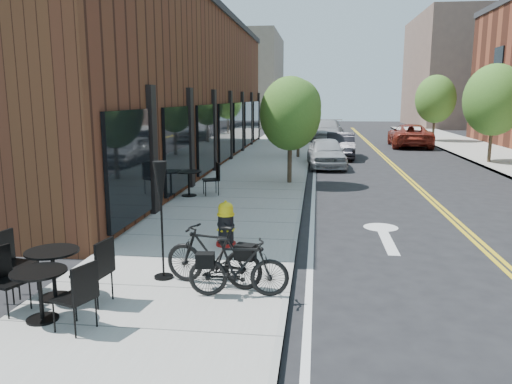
{
  "coord_description": "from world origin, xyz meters",
  "views": [
    {
      "loc": [
        0.38,
        -9.02,
        3.18
      ],
      "look_at": [
        -1.02,
        2.36,
        1.0
      ],
      "focal_mm": 35.0,
      "sensor_mm": 36.0,
      "label": 1
    }
  ],
  "objects_px": {
    "bistro_set_a": "(40,288)",
    "bistro_set_b": "(53,267)",
    "parked_car_c": "(327,131)",
    "patio_umbrella": "(161,195)",
    "parked_car_b": "(340,145)",
    "bicycle_right": "(239,267)",
    "parked_car_a": "(326,152)",
    "bicycle_left": "(213,255)",
    "bistro_set_c": "(189,180)",
    "parked_car_far": "(410,135)",
    "fire_hydrant": "(226,224)"
  },
  "relations": [
    {
      "from": "bicycle_right",
      "to": "parked_car_c",
      "type": "height_order",
      "value": "parked_car_c"
    },
    {
      "from": "fire_hydrant",
      "to": "bicycle_right",
      "type": "xyz_separation_m",
      "value": [
        0.69,
        -2.67,
        0.02
      ]
    },
    {
      "from": "parked_car_b",
      "to": "patio_umbrella",
      "type": "bearing_deg",
      "value": -99.77
    },
    {
      "from": "patio_umbrella",
      "to": "parked_car_a",
      "type": "bearing_deg",
      "value": 78.8
    },
    {
      "from": "bistro_set_b",
      "to": "parked_car_b",
      "type": "relative_size",
      "value": 0.46
    },
    {
      "from": "bistro_set_a",
      "to": "parked_car_c",
      "type": "distance_m",
      "value": 31.29
    },
    {
      "from": "bistro_set_c",
      "to": "fire_hydrant",
      "type": "bearing_deg",
      "value": -89.82
    },
    {
      "from": "bicycle_left",
      "to": "bistro_set_a",
      "type": "distance_m",
      "value": 2.63
    },
    {
      "from": "bicycle_left",
      "to": "patio_umbrella",
      "type": "relative_size",
      "value": 0.85
    },
    {
      "from": "bicycle_left",
      "to": "parked_car_c",
      "type": "distance_m",
      "value": 29.5
    },
    {
      "from": "bicycle_right",
      "to": "bistro_set_b",
      "type": "xyz_separation_m",
      "value": [
        -2.82,
        -0.42,
        0.03
      ]
    },
    {
      "from": "bicycle_left",
      "to": "parked_car_far",
      "type": "distance_m",
      "value": 26.87
    },
    {
      "from": "bistro_set_c",
      "to": "parked_car_far",
      "type": "relative_size",
      "value": 0.36
    },
    {
      "from": "bicycle_right",
      "to": "bistro_set_b",
      "type": "bearing_deg",
      "value": 92.84
    },
    {
      "from": "bistro_set_a",
      "to": "parked_car_a",
      "type": "bearing_deg",
      "value": 95.86
    },
    {
      "from": "fire_hydrant",
      "to": "bistro_set_a",
      "type": "bearing_deg",
      "value": -95.24
    },
    {
      "from": "parked_car_far",
      "to": "bicycle_right",
      "type": "bearing_deg",
      "value": 77.72
    },
    {
      "from": "parked_car_a",
      "to": "parked_car_b",
      "type": "xyz_separation_m",
      "value": [
        0.8,
        3.64,
        -0.01
      ]
    },
    {
      "from": "parked_car_a",
      "to": "bicycle_right",
      "type": "bearing_deg",
      "value": -100.21
    },
    {
      "from": "parked_car_a",
      "to": "parked_car_b",
      "type": "bearing_deg",
      "value": 73.11
    },
    {
      "from": "patio_umbrella",
      "to": "parked_car_b",
      "type": "xyz_separation_m",
      "value": [
        3.8,
        18.78,
        -0.89
      ]
    },
    {
      "from": "bistro_set_b",
      "to": "patio_umbrella",
      "type": "distance_m",
      "value": 2.0
    },
    {
      "from": "parked_car_a",
      "to": "bistro_set_c",
      "type": "bearing_deg",
      "value": -123.31
    },
    {
      "from": "bistro_set_a",
      "to": "bistro_set_b",
      "type": "xyz_separation_m",
      "value": [
        -0.22,
        0.75,
        0.03
      ]
    },
    {
      "from": "bicycle_left",
      "to": "bistro_set_c",
      "type": "relative_size",
      "value": 0.89
    },
    {
      "from": "bistro_set_c",
      "to": "parked_car_c",
      "type": "xyz_separation_m",
      "value": [
        4.65,
        22.01,
        0.15
      ]
    },
    {
      "from": "fire_hydrant",
      "to": "parked_car_b",
      "type": "relative_size",
      "value": 0.23
    },
    {
      "from": "bicycle_right",
      "to": "parked_car_c",
      "type": "relative_size",
      "value": 0.29
    },
    {
      "from": "fire_hydrant",
      "to": "parked_car_far",
      "type": "xyz_separation_m",
      "value": [
        7.82,
        23.5,
        0.17
      ]
    },
    {
      "from": "bicycle_right",
      "to": "fire_hydrant",
      "type": "bearing_deg",
      "value": 8.89
    },
    {
      "from": "bicycle_right",
      "to": "bicycle_left",
      "type": "bearing_deg",
      "value": 45.17
    },
    {
      "from": "bicycle_left",
      "to": "parked_car_c",
      "type": "relative_size",
      "value": 0.32
    },
    {
      "from": "fire_hydrant",
      "to": "bicycle_left",
      "type": "height_order",
      "value": "bicycle_left"
    },
    {
      "from": "bicycle_left",
      "to": "parked_car_b",
      "type": "height_order",
      "value": "parked_car_b"
    },
    {
      "from": "bistro_set_c",
      "to": "parked_car_a",
      "type": "xyz_separation_m",
      "value": [
        4.4,
        7.99,
        0.05
      ]
    },
    {
      "from": "patio_umbrella",
      "to": "bistro_set_b",
      "type": "bearing_deg",
      "value": -142.78
    },
    {
      "from": "parked_car_c",
      "to": "parked_car_a",
      "type": "bearing_deg",
      "value": -84.14
    },
    {
      "from": "parked_car_a",
      "to": "parked_car_c",
      "type": "distance_m",
      "value": 14.02
    },
    {
      "from": "bicycle_right",
      "to": "bistro_set_a",
      "type": "relative_size",
      "value": 0.88
    },
    {
      "from": "bicycle_right",
      "to": "parked_car_a",
      "type": "bearing_deg",
      "value": -11.39
    },
    {
      "from": "bicycle_right",
      "to": "parked_car_a",
      "type": "xyz_separation_m",
      "value": [
        1.58,
        15.78,
        0.09
      ]
    },
    {
      "from": "fire_hydrant",
      "to": "bistro_set_b",
      "type": "bearing_deg",
      "value": -103.4
    },
    {
      "from": "bistro_set_b",
      "to": "bistro_set_c",
      "type": "relative_size",
      "value": 0.98
    },
    {
      "from": "bicycle_left",
      "to": "parked_car_far",
      "type": "bearing_deg",
      "value": 177.18
    },
    {
      "from": "fire_hydrant",
      "to": "bistro_set_c",
      "type": "relative_size",
      "value": 0.5
    },
    {
      "from": "bicycle_left",
      "to": "bistro_set_b",
      "type": "distance_m",
      "value": 2.47
    },
    {
      "from": "bicycle_left",
      "to": "patio_umbrella",
      "type": "distance_m",
      "value": 1.34
    },
    {
      "from": "bicycle_right",
      "to": "bistro_set_b",
      "type": "height_order",
      "value": "bistro_set_b"
    },
    {
      "from": "bistro_set_b",
      "to": "patio_umbrella",
      "type": "height_order",
      "value": "patio_umbrella"
    },
    {
      "from": "parked_car_c",
      "to": "bistro_set_b",
      "type": "bearing_deg",
      "value": -91.87
    }
  ]
}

